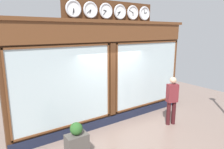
{
  "coord_description": "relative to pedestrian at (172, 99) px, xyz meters",
  "views": [
    {
      "loc": [
        3.8,
        5.45,
        3.19
      ],
      "look_at": [
        0.0,
        0.0,
        1.76
      ],
      "focal_mm": 32.5,
      "sensor_mm": 36.0,
      "label": 1
    }
  ],
  "objects": [
    {
      "name": "shop_facade",
      "position": [
        1.64,
        -1.35,
        0.89
      ],
      "size": [
        6.78,
        0.42,
        4.11
      ],
      "color": "#4C2B16",
      "rests_on": "ground_plane"
    },
    {
      "name": "planter_box",
      "position": [
        3.49,
        -0.13,
        -0.62
      ],
      "size": [
        0.56,
        0.36,
        0.63
      ],
      "primitive_type": "cube",
      "color": "#4C4742",
      "rests_on": "ground_plane"
    },
    {
      "name": "planter_shrub",
      "position": [
        3.49,
        -0.13,
        -0.14
      ],
      "size": [
        0.32,
        0.32,
        0.32
      ],
      "primitive_type": "sphere",
      "color": "#285623",
      "rests_on": "planter_box"
    },
    {
      "name": "pedestrian",
      "position": [
        0.0,
        0.0,
        0.0
      ],
      "size": [
        0.41,
        0.33,
        1.69
      ],
      "color": "#3A1316",
      "rests_on": "ground_plane"
    }
  ]
}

